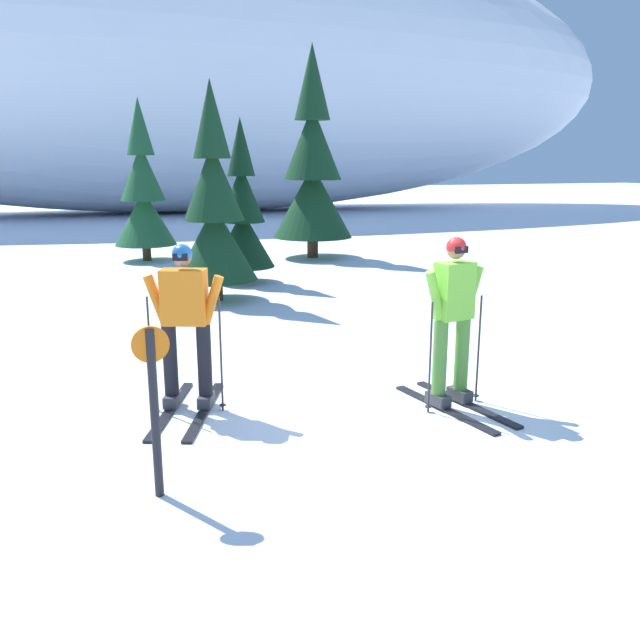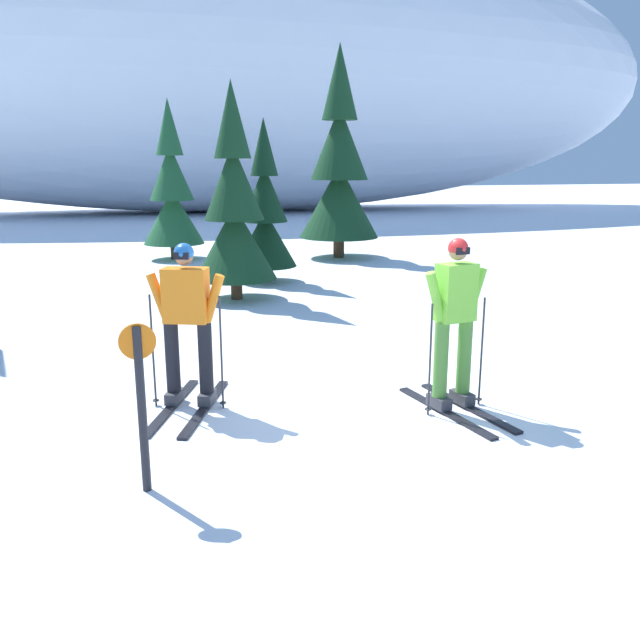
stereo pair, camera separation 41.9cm
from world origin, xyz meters
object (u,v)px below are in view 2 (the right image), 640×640
pine_tree_center (234,211)px  pine_tree_center_right (265,215)px  pine_tree_center_left (172,194)px  skier_lime_jacket (455,322)px  pine_tree_far_right (339,171)px  trail_marker_post (141,398)px  skier_orange_jacket (187,321)px

pine_tree_center → pine_tree_center_right: pine_tree_center is taller
pine_tree_center_left → skier_lime_jacket: bearing=-79.5°
pine_tree_center → pine_tree_far_right: bearing=54.1°
trail_marker_post → pine_tree_far_right: bearing=66.4°
skier_lime_jacket → pine_tree_far_right: (2.12, 11.07, 1.36)m
skier_orange_jacket → trail_marker_post: bearing=-105.0°
pine_tree_far_right → trail_marker_post: size_ratio=4.02×
skier_lime_jacket → pine_tree_center: (-1.37, 6.25, 0.72)m
pine_tree_center → pine_tree_far_right: (3.50, 4.82, 0.64)m
pine_tree_center_right → pine_tree_center_left: bearing=113.2°
pine_tree_center_left → trail_marker_post: pine_tree_center_left is taller
pine_tree_center → pine_tree_center_right: bearing=62.1°
skier_lime_jacket → pine_tree_far_right: pine_tree_far_right is taller
pine_tree_center_left → pine_tree_center_right: bearing=-66.8°
pine_tree_center → skier_orange_jacket: bearing=-103.3°
trail_marker_post → pine_tree_center: bearing=76.3°
pine_tree_center → trail_marker_post: bearing=-103.7°
pine_tree_center_right → trail_marker_post: (-2.66, -8.92, -0.66)m
pine_tree_center_left → pine_tree_center: size_ratio=1.04×
pine_tree_far_right → pine_tree_center_right: bearing=-129.7°
pine_tree_center_left → pine_tree_center: (0.84, -5.70, -0.07)m
skier_lime_jacket → skier_orange_jacket: skier_lime_jacket is taller
skier_orange_jacket → pine_tree_center_right: size_ratio=0.51×
pine_tree_far_right → pine_tree_center: bearing=-125.9°
pine_tree_center → pine_tree_center_left: bearing=98.3°
skier_lime_jacket → skier_orange_jacket: size_ratio=1.03×
skier_lime_jacket → pine_tree_center_right: bearing=93.5°
skier_lime_jacket → trail_marker_post: bearing=-162.4°
pine_tree_center_left → trail_marker_post: 13.01m
pine_tree_center_right → pine_tree_center: bearing=-117.9°
pine_tree_center → pine_tree_center_right: 1.91m
pine_tree_center → pine_tree_center_right: size_ratio=1.15×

